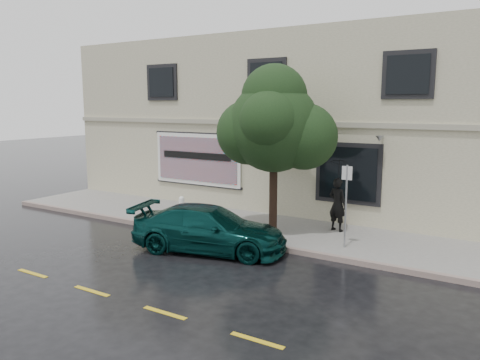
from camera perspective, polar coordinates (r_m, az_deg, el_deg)
The scene contains 12 objects.
ground at distance 14.03m, azimuth -6.67°, elevation -8.63°, with size 90.00×90.00×0.00m, color black.
sidewalk at distance 16.58m, azimuth 0.29°, elevation -5.49°, with size 20.00×3.50×0.15m, color gray.
curb at distance 15.17m, azimuth -3.16°, elevation -6.92°, with size 20.00×0.18×0.16m, color gray.
road_marking at distance 11.66m, azimuth -17.61°, elevation -12.77°, with size 19.00×0.12×0.01m, color gold.
building at distance 21.18m, azimuth 8.44°, elevation 6.99°, with size 20.00×8.12×7.00m.
billboard at distance 19.34m, azimuth -5.27°, elevation 2.55°, with size 4.30×0.16×2.20m.
car at distance 13.84m, azimuth -3.78°, elevation -5.96°, with size 2.02×4.58×1.33m, color #08312F.
pedestrian at distance 15.69m, azimuth 11.80°, elevation -2.94°, with size 0.65×0.42×1.77m, color black.
umbrella at distance 15.48m, azimuth 11.95°, elevation 1.57°, with size 0.97×0.97×0.72m, color black.
street_tree at distance 14.91m, azimuth 4.17°, elevation 6.46°, with size 2.90×2.90×4.89m.
fire_hydrant at distance 17.68m, azimuth -7.11°, elevation -3.18°, with size 0.30×0.29×0.74m.
sign_pole at distance 13.78m, azimuth 12.81°, elevation -2.16°, with size 0.30×0.05×2.43m.
Camera 1 is at (8.30, -10.47, 4.28)m, focal length 35.00 mm.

